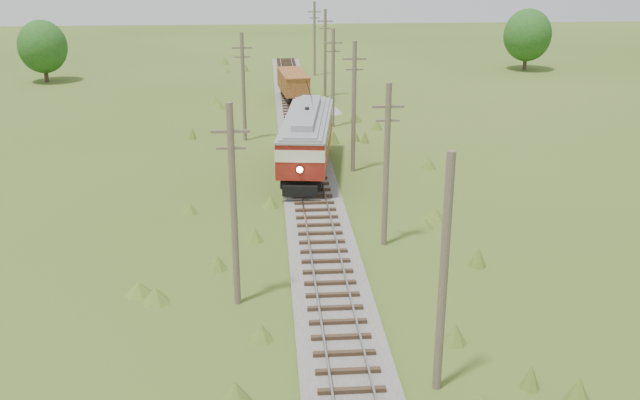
{
  "coord_description": "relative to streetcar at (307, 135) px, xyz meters",
  "views": [
    {
      "loc": [
        -2.7,
        -16.34,
        14.94
      ],
      "look_at": [
        0.0,
        19.2,
        2.15
      ],
      "focal_mm": 40.0,
      "sensor_mm": 36.0,
      "label": 1
    }
  ],
  "objects": [
    {
      "name": "gravel_pile",
      "position": [
        2.66,
        19.45,
        -2.13
      ],
      "size": [
        3.63,
        3.85,
        1.32
      ],
      "color": "gray",
      "rests_on": "ground"
    },
    {
      "name": "utility_pole_r_6",
      "position": [
        3.2,
        39.23,
        1.73
      ],
      "size": [
        1.6,
        0.3,
        8.7
      ],
      "color": "brown",
      "rests_on": "ground"
    },
    {
      "name": "utility_pole_r_4",
      "position": [
        3.0,
        13.23,
        1.57
      ],
      "size": [
        1.6,
        0.3,
        8.4
      ],
      "color": "brown",
      "rests_on": "ground"
    },
    {
      "name": "railbed_main",
      "position": [
        0.0,
        3.23,
        -2.56
      ],
      "size": [
        3.6,
        96.0,
        0.57
      ],
      "color": "#605B54",
      "rests_on": "ground"
    },
    {
      "name": "utility_pole_l_a",
      "position": [
        -4.2,
        -18.77,
        1.88
      ],
      "size": [
        1.6,
        0.3,
        9.0
      ],
      "color": "brown",
      "rests_on": "ground"
    },
    {
      "name": "utility_pole_r_2",
      "position": [
        3.3,
        -12.77,
        1.68
      ],
      "size": [
        1.6,
        0.3,
        8.6
      ],
      "color": "brown",
      "rests_on": "ground"
    },
    {
      "name": "streetcar",
      "position": [
        0.0,
        0.0,
        0.0
      ],
      "size": [
        4.67,
        13.2,
        5.98
      ],
      "rotation": [
        0.0,
        0.0,
        -0.13
      ],
      "color": "black",
      "rests_on": "ground"
    },
    {
      "name": "tree_mid_a",
      "position": [
        -28.0,
        37.23,
        1.27
      ],
      "size": [
        5.46,
        5.46,
        7.03
      ],
      "color": "#38281C",
      "rests_on": "ground"
    },
    {
      "name": "gondola",
      "position": [
        0.0,
        23.95,
        -0.87
      ],
      "size": [
        3.08,
        7.55,
        2.44
      ],
      "rotation": [
        0.0,
        0.0,
        0.1
      ],
      "color": "black",
      "rests_on": "ground"
    },
    {
      "name": "tree_mid_b",
      "position": [
        30.0,
        41.23,
        1.58
      ],
      "size": [
        5.88,
        5.88,
        7.57
      ],
      "color": "#38281C",
      "rests_on": "ground"
    },
    {
      "name": "utility_pole_r_1",
      "position": [
        3.1,
        -25.77,
        1.65
      ],
      "size": [
        0.3,
        0.3,
        8.8
      ],
      "color": "brown",
      "rests_on": "ground"
    },
    {
      "name": "utility_pole_r_5",
      "position": [
        3.4,
        26.23,
        1.83
      ],
      "size": [
        1.6,
        0.3,
        8.9
      ],
      "color": "brown",
      "rests_on": "ground"
    },
    {
      "name": "utility_pole_l_b",
      "position": [
        -4.5,
        9.23,
        1.68
      ],
      "size": [
        1.6,
        0.3,
        8.6
      ],
      "color": "brown",
      "rests_on": "ground"
    },
    {
      "name": "utility_pole_r_3",
      "position": [
        3.2,
        0.23,
        1.88
      ],
      "size": [
        1.6,
        0.3,
        9.0
      ],
      "color": "brown",
      "rests_on": "ground"
    }
  ]
}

